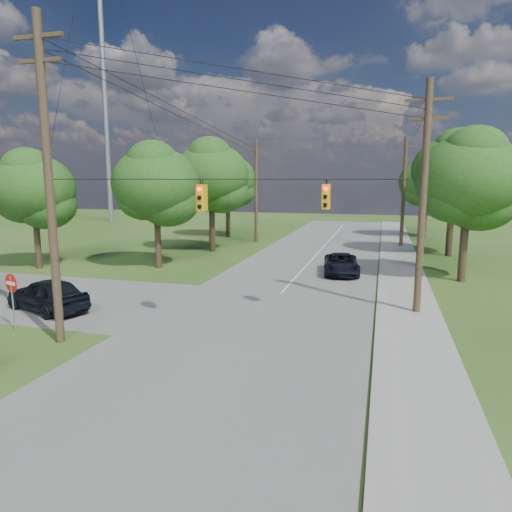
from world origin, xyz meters
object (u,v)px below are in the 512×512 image
(pole_sw, at_px, (49,178))
(car_cross_dark, at_px, (47,294))
(pole_north_e, at_px, (404,191))
(pole_ne, at_px, (423,196))
(do_not_enter_sign, at_px, (12,289))
(pole_north_w, at_px, (256,190))
(car_main_north, at_px, (341,264))

(pole_sw, height_order, car_cross_dark, pole_sw)
(pole_sw, bearing_deg, pole_north_e, 65.48)
(pole_sw, xyz_separation_m, car_cross_dark, (-3.33, 3.32, -5.40))
(pole_ne, bearing_deg, do_not_enter_sign, -156.63)
(pole_sw, bearing_deg, pole_north_w, 90.77)
(pole_sw, relative_size, car_cross_dark, 2.57)
(pole_ne, height_order, car_cross_dark, pole_ne)
(do_not_enter_sign, bearing_deg, pole_north_e, 77.24)
(pole_north_e, height_order, do_not_enter_sign, pole_north_e)
(pole_ne, bearing_deg, car_main_north, 117.27)
(pole_north_w, relative_size, do_not_enter_sign, 4.15)
(car_cross_dark, bearing_deg, pole_sw, 64.40)
(do_not_enter_sign, bearing_deg, pole_sw, 3.96)
(car_main_north, bearing_deg, pole_ne, -70.18)
(pole_sw, relative_size, pole_ne, 1.14)
(do_not_enter_sign, bearing_deg, car_main_north, 68.11)
(pole_north_e, relative_size, pole_north_w, 1.00)
(pole_north_e, distance_m, pole_north_w, 13.90)
(car_cross_dark, bearing_deg, pole_north_w, -167.03)
(car_cross_dark, height_order, do_not_enter_sign, do_not_enter_sign)
(car_cross_dark, xyz_separation_m, do_not_enter_sign, (0.62, -2.72, 0.92))
(pole_ne, xyz_separation_m, pole_north_w, (-13.90, 22.00, -0.34))
(car_cross_dark, height_order, car_main_north, car_cross_dark)
(pole_ne, distance_m, pole_north_w, 26.03)
(pole_north_e, xyz_separation_m, do_not_enter_sign, (-16.20, -29.00, -3.38))
(pole_north_w, height_order, do_not_enter_sign, pole_north_w)
(car_main_north, distance_m, do_not_enter_sign, 19.37)
(pole_north_w, height_order, car_cross_dark, pole_north_w)
(pole_north_w, distance_m, do_not_enter_sign, 29.29)
(pole_north_e, height_order, car_main_north, pole_north_e)
(pole_ne, distance_m, car_main_north, 10.36)
(pole_north_w, relative_size, car_main_north, 2.09)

